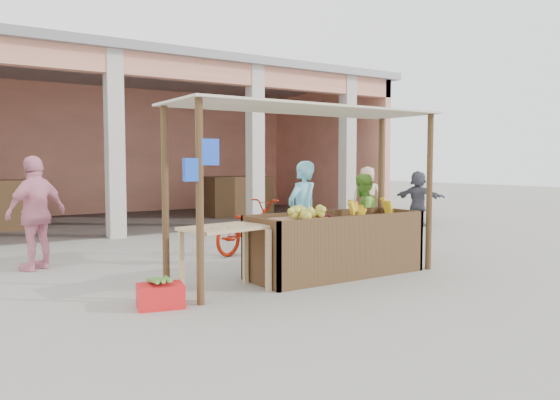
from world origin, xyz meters
TOP-DOWN VIEW (x-y plane):
  - ground at (0.00, 0.00)m, footprint 60.00×60.00m
  - market_building at (0.05, 8.93)m, footprint 14.40×6.40m
  - fruit_stall at (0.50, 0.00)m, footprint 2.60×0.95m
  - stall_awning at (-0.01, 0.06)m, footprint 4.09×1.35m
  - banana_heap at (1.17, 0.01)m, footprint 1.22×0.67m
  - melon_tray at (-0.11, -0.04)m, footprint 0.76×0.66m
  - berry_heap at (0.26, 0.05)m, footprint 0.45×0.37m
  - side_table at (-1.32, -0.03)m, footprint 1.13×0.85m
  - papaya_pile at (-1.32, -0.03)m, footprint 0.66×0.38m
  - red_crate at (-2.28, -0.31)m, footprint 0.58×0.47m
  - plantain_bundle at (-2.28, -0.31)m, footprint 0.39×0.27m
  - produce_sacks at (2.72, 5.27)m, footprint 0.88×0.54m
  - vendor_blue at (0.49, 0.81)m, footprint 0.76×0.64m
  - vendor_green at (1.77, 0.85)m, footprint 0.82×0.61m
  - motorcycle at (0.45, 2.42)m, footprint 1.30×1.99m
  - shopper_b at (-3.05, 2.77)m, footprint 1.23×1.04m
  - shopper_c at (4.68, 3.92)m, footprint 0.97×0.85m
  - shopper_d at (6.15, 3.61)m, footprint 0.95×1.48m

SIDE VIEW (x-z plane):
  - ground at x=0.00m, z-range 0.00..0.00m
  - red_crate at x=-2.28m, z-range 0.00..0.26m
  - plantain_bundle at x=-2.28m, z-range 0.26..0.34m
  - produce_sacks at x=2.72m, z-range 0.00..0.67m
  - fruit_stall at x=0.50m, z-range 0.00..0.80m
  - motorcycle at x=0.45m, z-range 0.00..0.98m
  - side_table at x=-1.32m, z-range 0.28..1.11m
  - shopper_d at x=6.15m, z-range 0.00..1.49m
  - vendor_green at x=1.77m, z-range 0.00..1.51m
  - shopper_c at x=4.68m, z-range 0.00..1.69m
  - berry_heap at x=0.26m, z-range 0.80..0.94m
  - vendor_blue at x=0.49m, z-range 0.00..1.76m
  - melon_tray at x=-0.11m, z-range 0.79..1.00m
  - banana_heap at x=1.17m, z-range 0.80..1.02m
  - shopper_b at x=-3.05m, z-range 0.00..1.85m
  - papaya_pile at x=-1.32m, z-range 0.83..1.02m
  - stall_awning at x=-0.01m, z-range 0.78..3.17m
  - market_building at x=0.05m, z-range 0.60..4.80m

